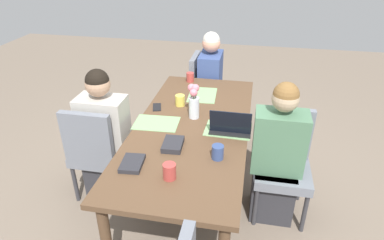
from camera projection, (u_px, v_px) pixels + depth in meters
The scene contains 20 objects.
ground_plane at pixel (192, 197), 3.10m from camera, with size 10.00×10.00×0.00m, color #756656.
dining_table at pixel (192, 134), 2.77m from camera, with size 2.05×0.91×0.75m.
chair_near_left_near at pixel (96, 149), 2.89m from camera, with size 0.44×0.44×0.90m.
person_near_left_near at pixel (106, 142), 2.93m from camera, with size 0.36×0.40×1.19m.
chair_head_left_left_mid at pixel (204, 89), 4.02m from camera, with size 0.44×0.44×0.90m.
person_head_left_left_mid at pixel (210, 89), 3.94m from camera, with size 0.40×0.36×1.19m.
chair_far_left_far at pixel (283, 159), 2.76m from camera, with size 0.44×0.44×0.90m.
person_far_left_far at pixel (276, 160), 2.69m from camera, with size 0.36×0.40×1.19m.
flower_vase at pixel (194, 101), 2.78m from camera, with size 0.11×0.10×0.30m.
placemat_near_left_near at pixel (156, 123), 2.76m from camera, with size 0.36×0.26×0.00m, color #7FAD70.
placemat_head_left_left_mid at pixel (202, 95), 3.25m from camera, with size 0.36×0.26×0.00m, color #7FAD70.
placemat_far_left_far at pixel (228, 130), 2.67m from camera, with size 0.36×0.26×0.00m, color #7FAD70.
laptop_far_left_far at pixel (230, 127), 2.62m from camera, with size 0.22×0.32×0.21m.
coffee_mug_near_left at pixel (190, 77), 3.53m from camera, with size 0.08×0.08×0.10m, color #AD3D38.
coffee_mug_near_right at pixel (180, 100), 3.04m from camera, with size 0.09×0.09×0.10m, color #DBC64C.
coffee_mug_centre_left at pixel (218, 152), 2.31m from camera, with size 0.08×0.08×0.10m, color #33477A.
coffee_mug_centre_right at pixel (169, 171), 2.12m from camera, with size 0.08×0.08×0.11m, color #AD3D38.
book_red_cover at pixel (173, 144), 2.45m from camera, with size 0.20×0.14×0.04m, color #28282D.
book_blue_cover at pixel (132, 163), 2.25m from camera, with size 0.20×0.14×0.03m, color #28282D.
phone_black at pixel (157, 107), 3.02m from camera, with size 0.15×0.07×0.01m, color black.
Camera 1 is at (2.33, 0.45, 2.10)m, focal length 31.61 mm.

